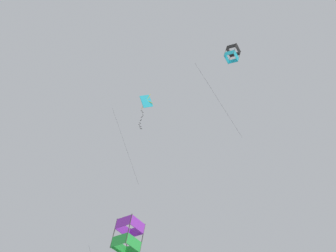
% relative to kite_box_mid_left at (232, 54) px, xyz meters
% --- Properties ---
extents(kite_box_mid_left, '(2.98, 3.37, 6.61)m').
position_rel_kite_box_mid_left_xyz_m(kite_box_mid_left, '(0.00, 0.00, 0.00)').
color(kite_box_mid_left, black).
extents(kite_box_upper_right, '(2.77, 3.25, 8.77)m').
position_rel_kite_box_mid_left_xyz_m(kite_box_upper_right, '(-10.54, 2.56, -9.22)').
color(kite_box_upper_right, purple).
extents(kite_diamond_low_drifter, '(2.82, 3.53, 7.93)m').
position_rel_kite_box_mid_left_xyz_m(kite_diamond_low_drifter, '(-9.21, 1.90, 3.54)').
color(kite_diamond_low_drifter, '#1EB2C6').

